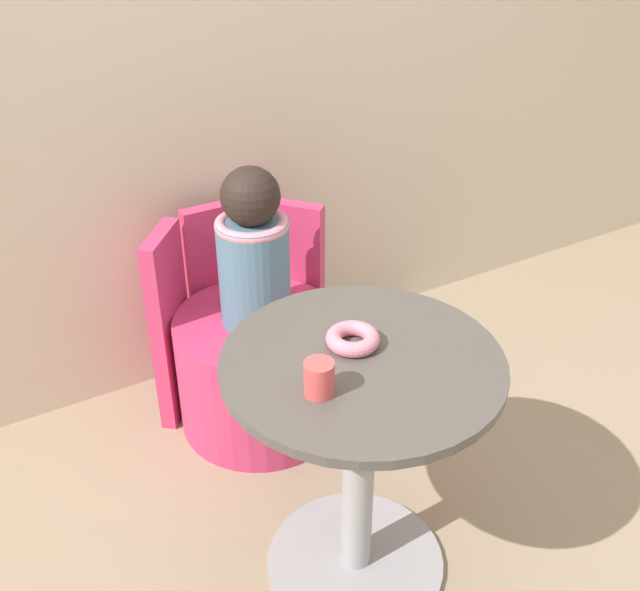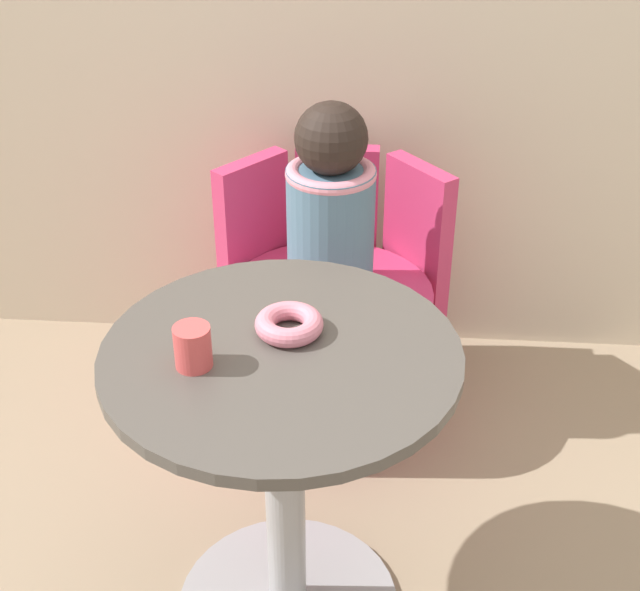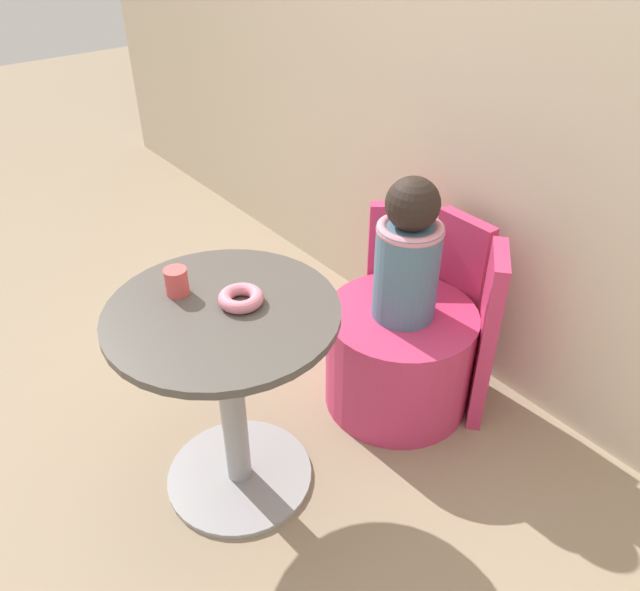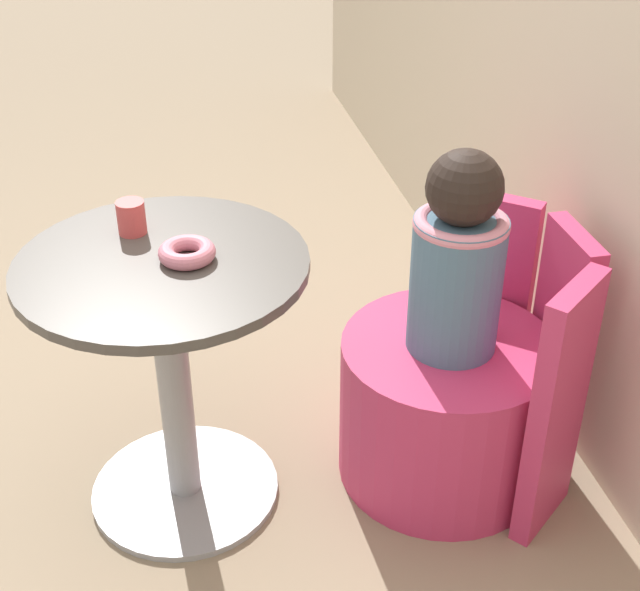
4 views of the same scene
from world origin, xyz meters
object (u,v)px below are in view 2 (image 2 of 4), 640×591
object	(u,v)px
round_table	(284,448)
tub_chair	(330,353)
cup	(193,347)
donut	(288,324)
child_figure	(331,207)

from	to	relation	value
round_table	tub_chair	bearing A→B (deg)	86.05
round_table	cup	xyz separation A→B (m)	(-0.15, -0.06, 0.27)
tub_chair	donut	size ratio (longest dim) A/B	4.24
donut	cup	distance (m)	0.19
tub_chair	child_figure	bearing A→B (deg)	-90.00
tub_chair	child_figure	xyz separation A→B (m)	(0.00, -0.00, 0.44)
cup	round_table	bearing A→B (deg)	20.90
round_table	donut	distance (m)	0.26
child_figure	donut	size ratio (longest dim) A/B	4.02
round_table	child_figure	xyz separation A→B (m)	(0.05, 0.67, 0.18)
round_table	child_figure	bearing A→B (deg)	86.05
round_table	donut	bearing A→B (deg)	82.14
child_figure	cup	bearing A→B (deg)	-104.76
tub_chair	cup	distance (m)	0.92
round_table	cup	distance (m)	0.31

